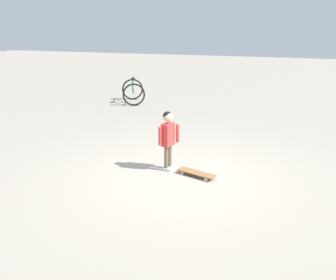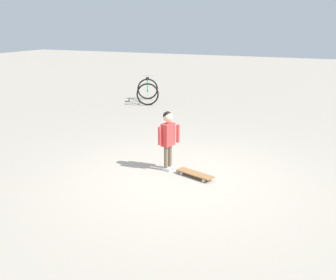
% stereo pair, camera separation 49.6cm
% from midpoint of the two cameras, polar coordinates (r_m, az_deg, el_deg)
% --- Properties ---
extents(ground_plane, '(50.00, 50.00, 0.00)m').
position_cam_midpoint_polar(ground_plane, '(6.42, -0.40, -5.72)').
color(ground_plane, '#9E9384').
extents(child_person, '(0.32, 0.29, 1.06)m').
position_cam_midpoint_polar(child_person, '(6.56, -2.15, 0.86)').
color(child_person, brown).
rests_on(child_person, ground).
extents(skateboard, '(0.39, 0.71, 0.07)m').
position_cam_midpoint_polar(skateboard, '(6.45, 2.12, -5.03)').
color(skateboard, olive).
rests_on(skateboard, ground).
extents(bicycle_near, '(1.27, 1.12, 0.85)m').
position_cam_midpoint_polar(bicycle_near, '(12.53, -6.43, 7.35)').
color(bicycle_near, black).
rests_on(bicycle_near, ground).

